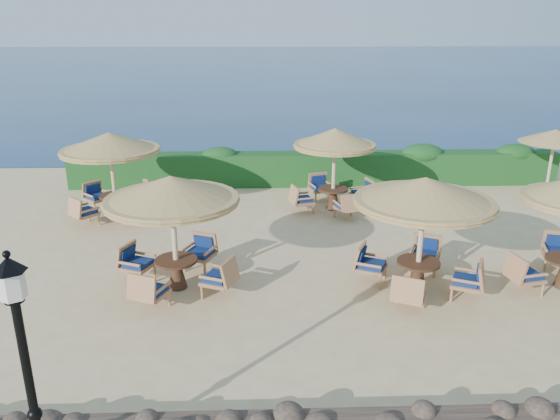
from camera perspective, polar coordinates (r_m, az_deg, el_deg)
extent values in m
plane|color=#D9C08A|center=(13.83, 6.44, -5.71)|extent=(120.00, 120.00, 0.00)
plane|color=navy|center=(82.64, -0.63, 15.02)|extent=(160.00, 160.00, 0.00)
cube|color=#143F19|center=(20.38, 3.65, 4.32)|extent=(18.00, 0.90, 1.20)
cylinder|color=black|center=(7.57, -24.62, -16.74)|extent=(0.11, 0.11, 2.40)
cylinder|color=silver|center=(6.88, -26.24, -6.92)|extent=(0.30, 0.30, 0.36)
cone|color=black|center=(6.78, -26.54, -5.08)|extent=(0.40, 0.40, 0.18)
cylinder|color=beige|center=(20.68, 26.36, 4.00)|extent=(0.10, 0.10, 2.20)
cone|color=olive|center=(20.46, 26.80, 6.92)|extent=(2.30, 2.30, 0.45)
cylinder|color=beige|center=(12.36, -10.97, -2.99)|extent=(0.12, 0.12, 2.40)
cone|color=olive|center=(11.97, -11.32, 2.25)|extent=(2.98, 2.98, 0.55)
cylinder|color=olive|center=(12.05, -11.23, 0.98)|extent=(2.92, 2.92, 0.14)
cylinder|color=#452818|center=(12.56, -10.82, -5.20)|extent=(0.96, 0.96, 0.06)
cone|color=#452818|center=(12.70, -10.72, -6.64)|extent=(0.44, 0.44, 0.64)
cylinder|color=beige|center=(12.42, 14.47, -3.15)|extent=(0.12, 0.12, 2.40)
cone|color=olive|center=(12.04, 14.93, 2.06)|extent=(3.07, 3.07, 0.55)
cylinder|color=olive|center=(12.12, 14.82, 0.80)|extent=(3.01, 3.01, 0.14)
cylinder|color=#452818|center=(12.62, 14.28, -5.34)|extent=(0.96, 0.96, 0.06)
cone|color=#452818|center=(12.77, 14.15, -6.77)|extent=(0.44, 0.44, 0.64)
cylinder|color=beige|center=(17.50, -17.02, 3.07)|extent=(0.12, 0.12, 2.40)
cone|color=olive|center=(17.23, -17.40, 6.84)|extent=(2.99, 2.99, 0.55)
cylinder|color=olive|center=(17.28, -17.31, 5.94)|extent=(2.93, 2.93, 0.14)
cylinder|color=#452818|center=(17.64, -16.86, 1.44)|extent=(0.96, 0.96, 0.06)
cone|color=#452818|center=(17.74, -16.75, 0.37)|extent=(0.44, 0.44, 0.64)
cylinder|color=beige|center=(17.50, 5.64, 3.82)|extent=(0.12, 0.12, 2.40)
cone|color=olive|center=(17.23, 5.77, 7.61)|extent=(2.62, 2.62, 0.55)
cylinder|color=olive|center=(17.28, 5.73, 6.70)|extent=(2.57, 2.57, 0.14)
cylinder|color=#452818|center=(17.64, 5.58, 2.19)|extent=(0.96, 0.96, 0.06)
cone|color=#452818|center=(17.74, 5.55, 1.11)|extent=(0.44, 0.44, 0.64)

